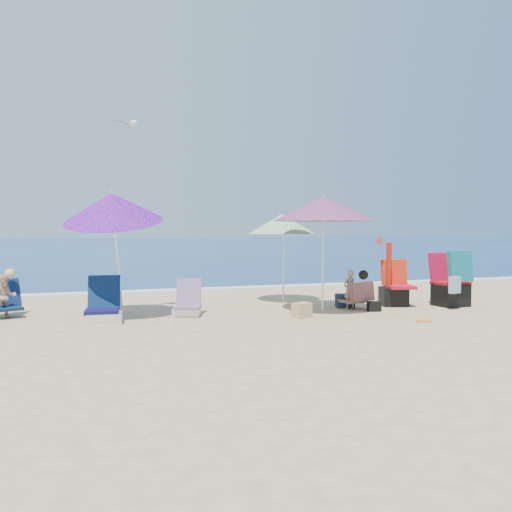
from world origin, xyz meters
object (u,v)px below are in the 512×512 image
object	(u,v)px
umbrella_striped	(282,224)
chair_rainbow	(187,306)
umbrella_blue	(112,207)
furled_umbrella	(387,268)
seagull	(133,123)
camp_chair_left	(394,292)
umbrella_turquoise	(323,209)
person_left	(6,296)
camp_chair_right	(451,286)
person_center	(355,290)
chair_navy	(104,310)

from	to	relation	value
umbrella_striped	chair_rainbow	distance (m)	3.01
umbrella_striped	umbrella_blue	world-z (taller)	umbrella_blue
furled_umbrella	seagull	bearing A→B (deg)	173.22
furled_umbrella	camp_chair_left	world-z (taller)	furled_umbrella
umbrella_turquoise	chair_rainbow	distance (m)	3.18
person_left	chair_rainbow	bearing A→B (deg)	-13.30
umbrella_turquoise	camp_chair_right	size ratio (longest dim) A/B	1.95
camp_chair_right	seagull	world-z (taller)	seagull
umbrella_blue	camp_chair_right	distance (m)	6.99
umbrella_turquoise	seagull	size ratio (longest dim) A/B	3.77
person_center	seagull	bearing A→B (deg)	169.66
umbrella_striped	person_center	world-z (taller)	umbrella_striped
umbrella_striped	umbrella_blue	distance (m)	3.79
umbrella_turquoise	person_center	bearing A→B (deg)	7.61
person_left	camp_chair_left	bearing A→B (deg)	-6.46
chair_navy	umbrella_striped	bearing A→B (deg)	20.43
person_center	umbrella_turquoise	bearing A→B (deg)	-172.39
chair_navy	chair_rainbow	distance (m)	1.53
chair_navy	person_left	distance (m)	1.98
umbrella_turquoise	umbrella_blue	size ratio (longest dim) A/B	0.93
umbrella_striped	chair_rainbow	world-z (taller)	umbrella_striped
umbrella_striped	chair_navy	size ratio (longest dim) A/B	2.49
chair_navy	person_center	world-z (taller)	person_center
umbrella_blue	umbrella_turquoise	bearing A→B (deg)	-7.59
furled_umbrella	seagull	distance (m)	5.82
person_center	chair_rainbow	bearing A→B (deg)	174.82
umbrella_striped	camp_chair_left	bearing A→B (deg)	-31.42
umbrella_striped	person_left	xyz separation A→B (m)	(-5.50, -0.40, -1.32)
camp_chair_left	seagull	size ratio (longest dim) A/B	1.59
umbrella_striped	person_left	distance (m)	5.67
camp_chair_right	person_left	world-z (taller)	camp_chair_right
chair_navy	person_center	size ratio (longest dim) A/B	0.99
seagull	furled_umbrella	bearing A→B (deg)	-6.78
umbrella_striped	chair_navy	distance (m)	4.34
chair_rainbow	camp_chair_right	distance (m)	5.48
umbrella_turquoise	umbrella_striped	distance (m)	1.61
umbrella_turquoise	chair_rainbow	bearing A→B (deg)	171.13
chair_rainbow	camp_chair_right	xyz separation A→B (m)	(5.45, -0.54, 0.24)
furled_umbrella	camp_chair_left	distance (m)	0.56
person_left	chair_navy	bearing A→B (deg)	-31.20
chair_navy	furled_umbrella	bearing A→B (deg)	1.37
person_center	person_left	size ratio (longest dim) A/B	0.91
camp_chair_left	person_left	size ratio (longest dim) A/B	1.09
furled_umbrella	chair_rainbow	world-z (taller)	furled_umbrella
umbrella_turquoise	camp_chair_left	world-z (taller)	umbrella_turquoise
umbrella_turquoise	seagull	distance (m)	3.94
umbrella_striped	person_center	distance (m)	2.22
umbrella_striped	seagull	xyz separation A→B (m)	(-3.23, -0.68, 1.86)
chair_navy	umbrella_blue	bearing A→B (deg)	64.87
umbrella_blue	furled_umbrella	world-z (taller)	umbrella_blue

